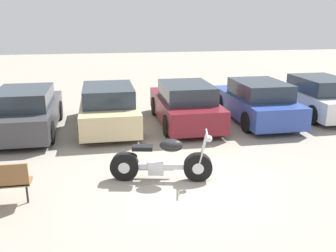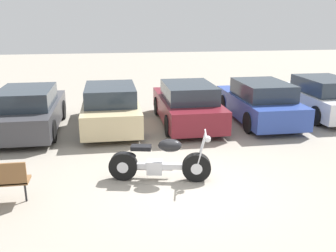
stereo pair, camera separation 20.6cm
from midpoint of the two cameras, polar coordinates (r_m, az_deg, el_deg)
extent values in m
plane|color=gray|center=(8.12, 3.88, -9.17)|extent=(60.00, 60.00, 0.00)
cylinder|color=black|center=(8.28, 5.08, -6.30)|extent=(0.66, 0.33, 0.63)
cylinder|color=silver|center=(8.28, 5.08, -6.30)|extent=(0.29, 0.27, 0.25)
cylinder|color=black|center=(8.37, -6.12, -6.07)|extent=(0.66, 0.33, 0.63)
cylinder|color=silver|center=(8.37, -6.12, -6.07)|extent=(0.29, 0.27, 0.25)
cube|color=silver|center=(8.28, -0.55, -6.11)|extent=(1.23, 0.36, 0.12)
cube|color=silver|center=(8.30, -1.33, -6.30)|extent=(0.38, 0.30, 0.30)
ellipsoid|color=black|center=(8.10, 1.03, -2.99)|extent=(0.58, 0.43, 0.28)
cube|color=black|center=(8.16, -3.40, -3.31)|extent=(0.48, 0.33, 0.09)
ellipsoid|color=black|center=(8.27, -5.82, -4.57)|extent=(0.51, 0.29, 0.20)
cylinder|color=silver|center=(8.06, 5.81, -4.00)|extent=(0.22, 0.08, 0.79)
cylinder|color=silver|center=(8.23, 5.75, -3.56)|extent=(0.22, 0.08, 0.79)
cylinder|color=silver|center=(8.02, 6.50, -1.18)|extent=(0.16, 0.61, 0.03)
sphere|color=silver|center=(8.06, 6.76, -1.99)|extent=(0.15, 0.15, 0.15)
cylinder|color=silver|center=(8.48, -2.78, -6.48)|extent=(1.23, 0.33, 0.08)
cube|color=#3D3D42|center=(12.47, -19.82, 1.64)|extent=(1.75, 4.19, 0.70)
cube|color=#28333D|center=(12.10, -20.31, 4.14)|extent=(1.54, 2.18, 0.53)
cylinder|color=black|center=(13.92, -22.10, 2.06)|extent=(0.20, 0.66, 0.66)
cylinder|color=black|center=(13.64, -15.44, 2.41)|extent=(0.20, 0.66, 0.66)
cylinder|color=black|center=(11.15, -16.78, -0.80)|extent=(0.20, 0.66, 0.66)
cube|color=#C6B284|center=(12.33, -8.21, 2.30)|extent=(1.75, 4.19, 0.70)
cube|color=#28333D|center=(11.95, -8.31, 4.86)|extent=(1.54, 2.18, 0.53)
cylinder|color=black|center=(13.66, -11.71, 2.68)|extent=(0.20, 0.66, 0.66)
cylinder|color=black|center=(13.67, -4.88, 2.99)|extent=(0.20, 0.66, 0.66)
cylinder|color=black|center=(11.15, -12.21, -0.47)|extent=(0.20, 0.66, 0.66)
cylinder|color=black|center=(11.17, -3.86, -0.09)|extent=(0.20, 0.66, 0.66)
cube|color=maroon|center=(12.56, 3.34, 2.70)|extent=(1.75, 4.19, 0.70)
cube|color=#28333D|center=(12.18, 3.64, 5.22)|extent=(1.54, 2.18, 0.53)
cylinder|color=black|center=(13.71, -1.16, 3.08)|extent=(0.20, 0.66, 0.66)
cylinder|color=black|center=(14.02, 5.45, 3.31)|extent=(0.20, 0.66, 0.66)
cylinder|color=black|center=(11.22, 0.68, 0.03)|extent=(0.20, 0.66, 0.66)
cylinder|color=black|center=(11.60, 8.62, 0.39)|extent=(0.20, 0.66, 0.66)
cube|color=#2D479E|center=(13.28, 14.05, 2.99)|extent=(1.75, 4.19, 0.70)
cube|color=#28333D|center=(12.93, 14.67, 5.37)|extent=(1.54, 2.18, 0.53)
cylinder|color=black|center=(14.22, 8.96, 3.37)|extent=(0.20, 0.66, 0.66)
cylinder|color=black|center=(14.80, 14.97, 3.53)|extent=(0.20, 0.66, 0.66)
cylinder|color=black|center=(11.86, 12.77, 0.52)|extent=(0.20, 0.66, 0.66)
cylinder|color=black|center=(12.55, 19.69, 0.82)|extent=(0.20, 0.66, 0.66)
cube|color=white|center=(14.79, 22.44, 3.58)|extent=(1.75, 4.19, 0.70)
cube|color=#28333D|center=(14.47, 23.21, 5.72)|extent=(1.54, 2.18, 0.53)
cylinder|color=black|center=(15.55, 17.35, 3.94)|extent=(0.20, 0.66, 0.66)
cylinder|color=black|center=(16.33, 22.49, 4.01)|extent=(0.20, 0.66, 0.66)
cylinder|color=black|center=(13.34, 22.19, 1.46)|extent=(0.20, 0.66, 0.66)
cylinder|color=black|center=(7.89, -20.20, -9.23)|extent=(0.04, 0.04, 0.45)
camera|label=1|loc=(0.10, -89.37, 0.19)|focal=40.00mm
camera|label=2|loc=(0.10, 90.63, -0.19)|focal=40.00mm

